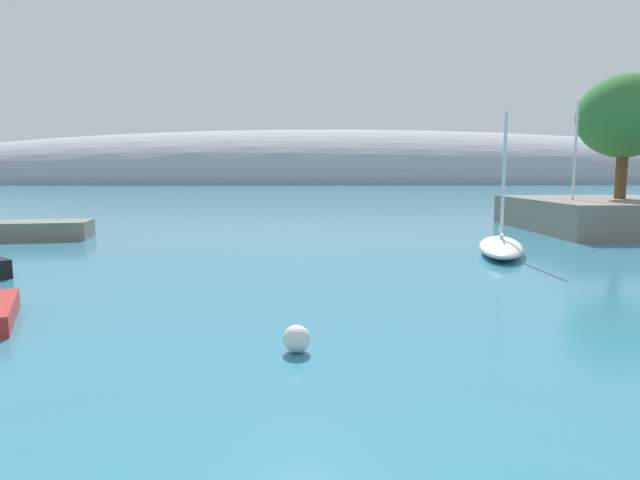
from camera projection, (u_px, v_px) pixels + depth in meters
name	position (u px, v px, depth m)	size (l,w,h in m)	color
shore_outcrop	(632.00, 215.00, 42.40)	(16.45, 14.94, 2.45)	gray
tree_clump_shore	(625.00, 116.00, 42.15)	(7.18, 7.18, 9.69)	brown
distant_ridge	(340.00, 183.00, 210.56)	(386.14, 73.90, 40.46)	#999EA8
sailboat_sand_near_shore	(571.00, 223.00, 41.63)	(4.44, 6.36, 9.86)	#C6B284
sailboat_white_mid_mooring	(501.00, 246.00, 30.26)	(4.67, 8.23, 7.87)	white
mooring_buoy_white	(297.00, 339.00, 13.89)	(0.72, 0.72, 0.72)	silver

